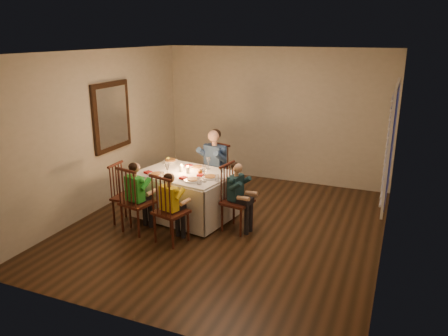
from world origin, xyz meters
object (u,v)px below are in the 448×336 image
at_px(dining_table, 185,185).
at_px(chair_adult, 214,201).
at_px(chair_end, 237,230).
at_px(chair_near_right, 172,241).
at_px(chair_near_left, 139,231).
at_px(child_yellow, 172,241).
at_px(adult, 214,201).
at_px(child_green, 139,231).
at_px(child_teal, 237,230).
at_px(serving_bowl, 171,162).
at_px(chair_extra, 129,222).

xyz_separation_m(dining_table, chair_adult, (0.14, 0.80, -0.53)).
xyz_separation_m(dining_table, chair_end, (0.94, -0.15, -0.53)).
bearing_deg(chair_near_right, chair_near_left, 3.85).
relative_size(dining_table, chair_near_right, 1.56).
height_order(chair_end, child_yellow, child_yellow).
bearing_deg(adult, child_yellow, -70.20).
bearing_deg(chair_end, chair_near_left, 123.33).
height_order(chair_near_left, child_green, child_green).
xyz_separation_m(child_green, child_teal, (1.35, 0.60, 0.00)).
distance_m(child_green, child_teal, 1.48).
bearing_deg(chair_near_left, child_green, -0.00).
relative_size(child_yellow, child_teal, 0.98).
distance_m(chair_end, serving_bowl, 1.68).
relative_size(chair_adult, child_yellow, 0.99).
bearing_deg(chair_adult, chair_end, -32.87).
bearing_deg(child_yellow, chair_end, -121.18).
bearing_deg(chair_end, chair_adult, 49.40).
height_order(chair_end, serving_bowl, serving_bowl).
bearing_deg(child_teal, child_green, 123.33).
height_order(chair_extra, child_teal, child_teal).
relative_size(adult, child_green, 1.20).
relative_size(chair_near_left, adult, 0.79).
xyz_separation_m(chair_end, serving_bowl, (-1.40, 0.50, 0.78)).
bearing_deg(child_yellow, child_green, 3.85).
height_order(dining_table, serving_bowl, serving_bowl).
relative_size(chair_near_right, child_green, 0.95).
relative_size(chair_near_left, child_green, 0.95).
bearing_deg(chair_extra, chair_near_right, -109.47).
distance_m(chair_extra, child_green, 0.38).
bearing_deg(serving_bowl, chair_extra, -107.04).
height_order(chair_adult, child_yellow, child_yellow).
bearing_deg(chair_end, chair_near_right, 144.17).
distance_m(chair_adult, child_green, 1.65).
relative_size(dining_table, serving_bowl, 7.16).
relative_size(chair_extra, serving_bowl, 4.28).
bearing_deg(adult, chair_near_left, -92.56).
height_order(child_green, child_teal, child_green).
distance_m(chair_adult, chair_extra, 1.61).
bearing_deg(serving_bowl, chair_end, -19.85).
bearing_deg(child_yellow, chair_extra, -4.19).
bearing_deg(serving_bowl, child_green, -87.53).
height_order(chair_near_left, adult, adult).
bearing_deg(chair_extra, child_yellow, -109.47).
bearing_deg(chair_extra, child_green, -123.08).
relative_size(chair_adult, child_teal, 0.97).
distance_m(child_green, child_yellow, 0.64).
height_order(chair_adult, chair_end, same).
bearing_deg(child_teal, dining_table, 90.56).
distance_m(chair_near_left, child_teal, 1.48).
height_order(chair_near_left, chair_near_right, same).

